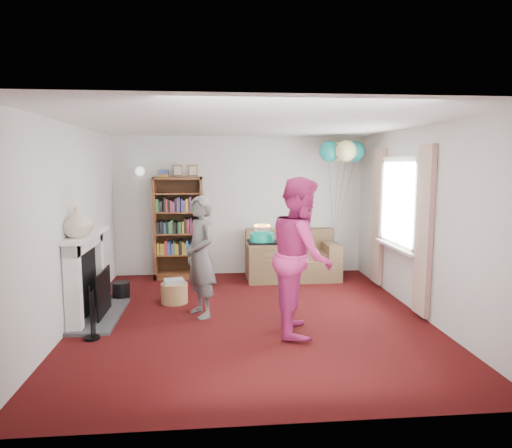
{
  "coord_description": "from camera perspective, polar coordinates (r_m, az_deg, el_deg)",
  "views": [
    {
      "loc": [
        -0.49,
        -5.77,
        2.0
      ],
      "look_at": [
        0.11,
        0.6,
        1.16
      ],
      "focal_mm": 32.0,
      "sensor_mm": 36.0,
      "label": 1
    }
  ],
  "objects": [
    {
      "name": "bookcase",
      "position": [
        8.17,
        -9.62,
        -0.53
      ],
      "size": [
        0.84,
        0.42,
        1.99
      ],
      "color": "#472B14",
      "rests_on": "ground"
    },
    {
      "name": "balloons",
      "position": [
        7.99,
        10.71,
        8.91
      ],
      "size": [
        0.79,
        0.79,
        1.75
      ],
      "color": "#3F3F3F",
      "rests_on": "ground"
    },
    {
      "name": "window_bay",
      "position": [
        6.96,
        17.41,
        0.54
      ],
      "size": [
        0.14,
        2.02,
        2.2
      ],
      "color": "white",
      "rests_on": "ground"
    },
    {
      "name": "person_striped",
      "position": [
        6.04,
        -6.93,
        -4.06
      ],
      "size": [
        0.6,
        0.69,
        1.6
      ],
      "primitive_type": "imported",
      "rotation": [
        0.0,
        0.0,
        -1.12
      ],
      "color": "black",
      "rests_on": "ground"
    },
    {
      "name": "fireplace",
      "position": [
        6.35,
        -19.96,
        -6.55
      ],
      "size": [
        0.55,
        1.8,
        1.12
      ],
      "color": "#3F3F42",
      "rests_on": "ground"
    },
    {
      "name": "sofa",
      "position": [
        8.13,
        4.46,
        -4.48
      ],
      "size": [
        1.59,
        0.84,
        0.84
      ],
      "rotation": [
        0.0,
        0.0,
        0.01
      ],
      "color": "brown",
      "rests_on": "ground"
    },
    {
      "name": "wall_sconce",
      "position": [
        8.23,
        -14.3,
        6.4
      ],
      "size": [
        0.16,
        0.23,
        0.16
      ],
      "color": "gold",
      "rests_on": "ground"
    },
    {
      "name": "person_magenta",
      "position": [
        5.43,
        5.66,
        -3.95
      ],
      "size": [
        0.8,
        0.98,
        1.86
      ],
      "primitive_type": "imported",
      "rotation": [
        0.0,
        0.0,
        1.45
      ],
      "color": "#B12363",
      "rests_on": "ground"
    },
    {
      "name": "wicker_basket",
      "position": [
        6.81,
        -10.17,
        -8.37
      ],
      "size": [
        0.39,
        0.39,
        0.35
      ],
      "rotation": [
        0.0,
        0.0,
        0.24
      ],
      "color": "#A8854E",
      "rests_on": "ground"
    },
    {
      "name": "ceiling",
      "position": [
        5.81,
        -0.58,
        12.44
      ],
      "size": [
        4.5,
        5.0,
        0.01
      ],
      "primitive_type": "cube",
      "color": "white",
      "rests_on": "wall_back"
    },
    {
      "name": "ground",
      "position": [
        6.13,
        -0.55,
        -11.6
      ],
      "size": [
        5.0,
        5.0,
        0.0
      ],
      "primitive_type": "plane",
      "color": "black",
      "rests_on": "ground"
    },
    {
      "name": "wall_right",
      "position": [
        6.43,
        19.93,
        0.31
      ],
      "size": [
        0.02,
        5.0,
        2.5
      ],
      "primitive_type": "cube",
      "color": "silver",
      "rests_on": "ground"
    },
    {
      "name": "wall_back",
      "position": [
        8.33,
        -2.01,
        2.29
      ],
      "size": [
        4.5,
        0.02,
        2.5
      ],
      "primitive_type": "cube",
      "color": "silver",
      "rests_on": "ground"
    },
    {
      "name": "birthday_cake",
      "position": [
        5.63,
        0.79,
        -1.68
      ],
      "size": [
        0.36,
        0.36,
        0.22
      ],
      "rotation": [
        0.0,
        0.0,
        -0.01
      ],
      "color": "black",
      "rests_on": "ground"
    },
    {
      "name": "mantel_vase",
      "position": [
        5.89,
        -21.44,
        0.21
      ],
      "size": [
        0.4,
        0.4,
        0.37
      ],
      "primitive_type": "imported",
      "rotation": [
        0.0,
        0.0,
        0.13
      ],
      "color": "beige",
      "rests_on": "fireplace"
    },
    {
      "name": "wall_left",
      "position": [
        6.08,
        -22.29,
        -0.19
      ],
      "size": [
        0.02,
        5.0,
        2.5
      ],
      "primitive_type": "cube",
      "color": "silver",
      "rests_on": "ground"
    }
  ]
}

